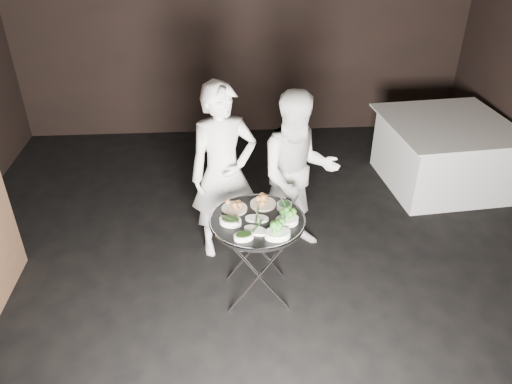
{
  "coord_description": "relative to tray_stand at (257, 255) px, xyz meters",
  "views": [
    {
      "loc": [
        -0.26,
        -3.12,
        3.05
      ],
      "look_at": [
        -0.03,
        0.25,
        0.95
      ],
      "focal_mm": 35.0,
      "sensor_mm": 36.0,
      "label": 1
    }
  ],
  "objects": [
    {
      "name": "asparagus_plate_a",
      "position": [
        -0.0,
        0.0,
        0.37
      ],
      "size": [
        0.2,
        0.13,
        0.04
      ],
      "rotation": [
        0.0,
        0.0,
        -0.16
      ],
      "color": "white",
      "rests_on": "serving_tray"
    },
    {
      "name": "potato_plate_a",
      "position": [
        -0.18,
        0.16,
        0.39
      ],
      "size": [
        0.21,
        0.21,
        0.08
      ],
      "rotation": [
        0.0,
        0.0,
        -0.32
      ],
      "color": "beige",
      "rests_on": "serving_tray"
    },
    {
      "name": "waiter_left",
      "position": [
        -0.26,
        0.67,
        0.41
      ],
      "size": [
        0.7,
        0.54,
        1.68
      ],
      "primitive_type": "imported",
      "rotation": [
        0.0,
        0.0,
        0.25
      ],
      "color": "white",
      "rests_on": "floor"
    },
    {
      "name": "broccoli_bowl_b",
      "position": [
        0.14,
        -0.24,
        0.39
      ],
      "size": [
        0.21,
        0.16,
        0.08
      ],
      "rotation": [
        0.0,
        0.0,
        0.08
      ],
      "color": "white",
      "rests_on": "serving_tray"
    },
    {
      "name": "waiter_right",
      "position": [
        0.42,
        0.69,
        0.36
      ],
      "size": [
        0.83,
        0.67,
        1.58
      ],
      "primitive_type": "imported",
      "rotation": [
        0.0,
        0.0,
        0.1
      ],
      "color": "white",
      "rests_on": "floor"
    },
    {
      "name": "dining_table",
      "position": [
        2.27,
        1.74,
        -0.04
      ],
      "size": [
        1.37,
        1.37,
        0.78
      ],
      "rotation": [
        0.0,
        0.0,
        0.09
      ],
      "color": "white",
      "rests_on": "floor"
    },
    {
      "name": "asparagus_plate_b",
      "position": [
        -0.02,
        -0.16,
        0.37
      ],
      "size": [
        0.22,
        0.19,
        0.04
      ],
      "rotation": [
        0.0,
        0.0,
        -0.51
      ],
      "color": "white",
      "rests_on": "serving_tray"
    },
    {
      "name": "serving_utensils",
      "position": [
        0.02,
        0.07,
        0.41
      ],
      "size": [
        0.58,
        0.43,
        0.01
      ],
      "color": "silver",
      "rests_on": "serving_tray"
    },
    {
      "name": "wall_back",
      "position": [
        0.03,
        3.42,
        1.07
      ],
      "size": [
        6.0,
        0.05,
        3.0
      ],
      "primitive_type": "cube",
      "color": "black",
      "rests_on": "floor"
    },
    {
      "name": "serving_tray",
      "position": [
        -0.0,
        -0.0,
        0.34
      ],
      "size": [
        0.77,
        0.77,
        0.04
      ],
      "color": "black",
      "rests_on": "tray_stand"
    },
    {
      "name": "floor",
      "position": [
        0.03,
        -0.1,
        -0.45
      ],
      "size": [
        6.0,
        7.0,
        0.05
      ],
      "primitive_type": "cube",
      "color": "black",
      "rests_on": "ground"
    },
    {
      "name": "spinach_bowl_a",
      "position": [
        -0.21,
        -0.05,
        0.39
      ],
      "size": [
        0.2,
        0.17,
        0.07
      ],
      "rotation": [
        0.0,
        0.0,
        -0.34
      ],
      "color": "white",
      "rests_on": "serving_tray"
    },
    {
      "name": "broccoli_bowl_a",
      "position": [
        0.23,
        -0.06,
        0.39
      ],
      "size": [
        0.22,
        0.19,
        0.08
      ],
      "rotation": [
        0.0,
        0.0,
        0.32
      ],
      "color": "white",
      "rests_on": "serving_tray"
    },
    {
      "name": "tray_stand",
      "position": [
        0.0,
        0.0,
        0.0
      ],
      "size": [
        0.52,
        0.44,
        0.77
      ],
      "rotation": [
        0.0,
        0.0,
        0.1
      ],
      "color": "silver",
      "rests_on": "floor"
    },
    {
      "name": "greens_bowl",
      "position": [
        0.23,
        0.14,
        0.39
      ],
      "size": [
        0.12,
        0.12,
        0.07
      ],
      "rotation": [
        0.0,
        0.0,
        -0.3
      ],
      "color": "white",
      "rests_on": "serving_tray"
    },
    {
      "name": "spinach_bowl_b",
      "position": [
        -0.12,
        -0.24,
        0.38
      ],
      "size": [
        0.17,
        0.13,
        0.06
      ],
      "rotation": [
        0.0,
        0.0,
        0.2
      ],
      "color": "white",
      "rests_on": "serving_tray"
    },
    {
      "name": "potato_plate_b",
      "position": [
        0.06,
        0.21,
        0.39
      ],
      "size": [
        0.21,
        0.21,
        0.08
      ],
      "rotation": [
        0.0,
        0.0,
        -0.27
      ],
      "color": "beige",
      "rests_on": "serving_tray"
    }
  ]
}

